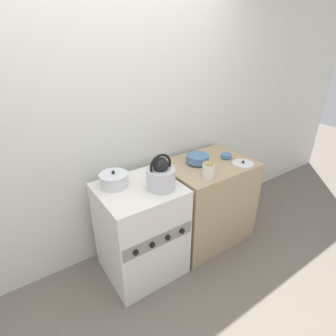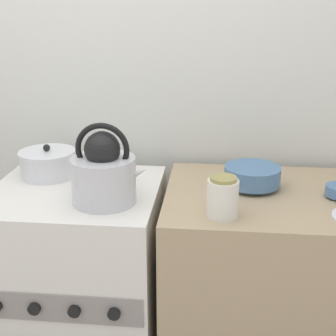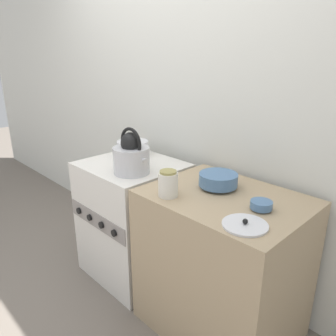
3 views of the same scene
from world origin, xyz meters
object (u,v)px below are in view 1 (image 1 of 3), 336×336
(stove, at_px, (141,230))
(small_ceramic_bowl, at_px, (226,156))
(enamel_bowl, at_px, (198,159))
(storage_jar, at_px, (208,171))
(loose_pot_lid, at_px, (243,163))
(kettle, at_px, (161,175))
(cooking_pot, at_px, (114,180))

(stove, distance_m, small_ceramic_bowl, 1.08)
(stove, xyz_separation_m, enamel_bowl, (0.67, 0.08, 0.47))
(stove, bearing_deg, small_ceramic_bowl, 0.62)
(stove, bearing_deg, storage_jar, -19.03)
(stove, distance_m, loose_pot_lid, 1.12)
(kettle, bearing_deg, enamel_bowl, 19.38)
(storage_jar, relative_size, loose_pot_lid, 0.70)
(small_ceramic_bowl, bearing_deg, storage_jar, -154.44)
(stove, relative_size, cooking_pot, 3.72)
(enamel_bowl, relative_size, storage_jar, 1.52)
(kettle, relative_size, cooking_pot, 1.27)
(small_ceramic_bowl, relative_size, storage_jar, 0.75)
(stove, distance_m, enamel_bowl, 0.83)
(cooking_pot, height_order, enamel_bowl, cooking_pot)
(cooking_pot, distance_m, enamel_bowl, 0.82)
(small_ceramic_bowl, bearing_deg, enamel_bowl, 167.42)
(cooking_pot, distance_m, loose_pot_lid, 1.20)
(enamel_bowl, bearing_deg, stove, -173.25)
(kettle, height_order, cooking_pot, kettle)
(small_ceramic_bowl, distance_m, loose_pot_lid, 0.19)
(stove, xyz_separation_m, cooking_pot, (-0.14, 0.13, 0.48))
(enamel_bowl, distance_m, small_ceramic_bowl, 0.32)
(stove, xyz_separation_m, loose_pot_lid, (1.02, -0.18, 0.43))
(enamel_bowl, bearing_deg, storage_jar, -112.94)
(cooking_pot, distance_m, storage_jar, 0.78)
(enamel_bowl, distance_m, loose_pot_lid, 0.43)
(kettle, height_order, enamel_bowl, kettle)
(enamel_bowl, height_order, small_ceramic_bowl, enamel_bowl)
(stove, xyz_separation_m, small_ceramic_bowl, (0.99, 0.01, 0.45))
(cooking_pot, relative_size, storage_jar, 1.63)
(cooking_pot, xyz_separation_m, storage_jar, (0.70, -0.32, 0.02))
(storage_jar, bearing_deg, cooking_pot, 155.23)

